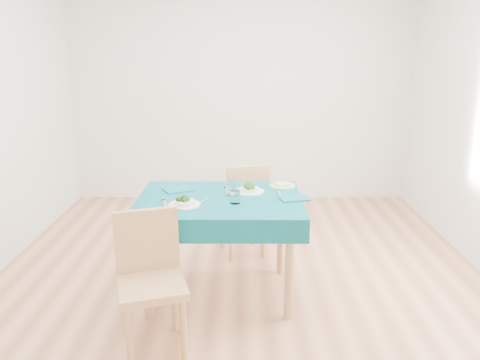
{
  "coord_description": "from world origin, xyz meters",
  "views": [
    {
      "loc": [
        0.01,
        -3.34,
        1.78
      ],
      "look_at": [
        0.0,
        0.0,
        0.85
      ],
      "focal_mm": 35.0,
      "sensor_mm": 36.0,
      "label": 1
    }
  ],
  "objects_px": {
    "bowl_far": "(250,188)",
    "table": "(220,247)",
    "chair_near": "(151,277)",
    "side_plate": "(282,186)",
    "chair_far": "(242,203)",
    "bowl_near": "(184,201)"
  },
  "relations": [
    {
      "from": "chair_near",
      "to": "bowl_far",
      "type": "relative_size",
      "value": 4.51
    },
    {
      "from": "chair_near",
      "to": "chair_far",
      "type": "relative_size",
      "value": 1.03
    },
    {
      "from": "table",
      "to": "side_plate",
      "type": "relative_size",
      "value": 5.72
    },
    {
      "from": "chair_far",
      "to": "bowl_far",
      "type": "height_order",
      "value": "chair_far"
    },
    {
      "from": "bowl_near",
      "to": "side_plate",
      "type": "xyz_separation_m",
      "value": [
        0.71,
        0.47,
        -0.03
      ]
    },
    {
      "from": "chair_near",
      "to": "bowl_near",
      "type": "relative_size",
      "value": 4.5
    },
    {
      "from": "table",
      "to": "chair_near",
      "type": "bearing_deg",
      "value": -118.93
    },
    {
      "from": "chair_far",
      "to": "bowl_far",
      "type": "bearing_deg",
      "value": 77.55
    },
    {
      "from": "chair_near",
      "to": "side_plate",
      "type": "bearing_deg",
      "value": 32.13
    },
    {
      "from": "bowl_far",
      "to": "side_plate",
      "type": "xyz_separation_m",
      "value": [
        0.26,
        0.16,
        -0.03
      ]
    },
    {
      "from": "bowl_far",
      "to": "side_plate",
      "type": "distance_m",
      "value": 0.3
    },
    {
      "from": "bowl_near",
      "to": "table",
      "type": "bearing_deg",
      "value": 35.77
    },
    {
      "from": "chair_near",
      "to": "bowl_near",
      "type": "height_order",
      "value": "chair_near"
    },
    {
      "from": "bowl_near",
      "to": "bowl_far",
      "type": "height_order",
      "value": "same"
    },
    {
      "from": "chair_far",
      "to": "bowl_far",
      "type": "relative_size",
      "value": 4.37
    },
    {
      "from": "chair_far",
      "to": "bowl_near",
      "type": "distance_m",
      "value": 1.05
    },
    {
      "from": "table",
      "to": "chair_near",
      "type": "xyz_separation_m",
      "value": [
        -0.38,
        -0.68,
        0.11
      ]
    },
    {
      "from": "bowl_far",
      "to": "table",
      "type": "bearing_deg",
      "value": -146.4
    },
    {
      "from": "bowl_far",
      "to": "side_plate",
      "type": "height_order",
      "value": "bowl_far"
    },
    {
      "from": "table",
      "to": "side_plate",
      "type": "bearing_deg",
      "value": 32.69
    },
    {
      "from": "chair_near",
      "to": "bowl_far",
      "type": "xyz_separation_m",
      "value": [
        0.59,
        0.82,
        0.3
      ]
    },
    {
      "from": "table",
      "to": "bowl_far",
      "type": "xyz_separation_m",
      "value": [
        0.22,
        0.14,
        0.41
      ]
    }
  ]
}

